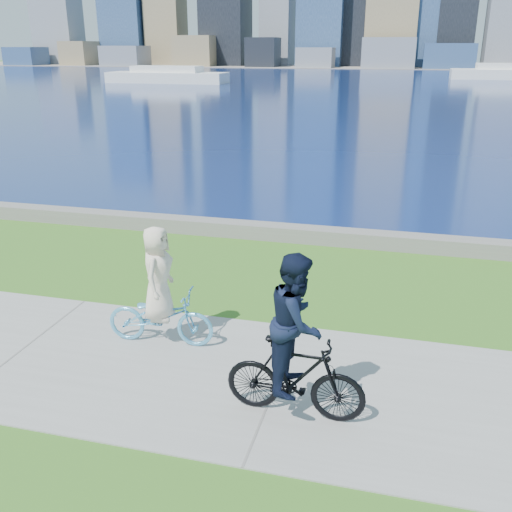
{
  "coord_description": "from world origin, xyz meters",
  "views": [
    {
      "loc": [
        5.43,
        -6.66,
        4.41
      ],
      "look_at": [
        3.18,
        2.02,
        1.1
      ],
      "focal_mm": 40.0,
      "sensor_mm": 36.0,
      "label": 1
    }
  ],
  "objects": [
    {
      "name": "ground",
      "position": [
        0.0,
        0.0,
        0.0
      ],
      "size": [
        320.0,
        320.0,
        0.0
      ],
      "primitive_type": "plane",
      "color": "#30631A",
      "rests_on": "ground"
    },
    {
      "name": "concrete_path",
      "position": [
        0.0,
        0.0,
        0.01
      ],
      "size": [
        80.0,
        3.5,
        0.02
      ],
      "primitive_type": "cube",
      "color": "gray",
      "rests_on": "ground"
    },
    {
      "name": "far_shore",
      "position": [
        0.0,
        130.0,
        0.06
      ],
      "size": [
        320.0,
        30.0,
        0.12
      ],
      "primitive_type": "cube",
      "color": "gray",
      "rests_on": "ground"
    },
    {
      "name": "ferry_far",
      "position": [
        18.88,
        82.76,
        0.89
      ],
      "size": [
        15.81,
        4.52,
        2.15
      ],
      "color": "white",
      "rests_on": "ground"
    },
    {
      "name": "cyclist_woman",
      "position": [
        1.99,
        0.68,
        0.73
      ],
      "size": [
        0.71,
        1.73,
        1.91
      ],
      "rotation": [
        0.0,
        0.0,
        1.64
      ],
      "color": "#61BEED",
      "rests_on": "ground"
    },
    {
      "name": "cyclist_man",
      "position": [
        4.37,
        -0.64,
        0.93
      ],
      "size": [
        0.67,
        1.78,
        2.17
      ],
      "rotation": [
        0.0,
        0.0,
        1.54
      ],
      "color": "black",
      "rests_on": "ground"
    },
    {
      "name": "seawall",
      "position": [
        0.0,
        6.2,
        0.17
      ],
      "size": [
        90.0,
        0.5,
        0.35
      ],
      "primitive_type": "cube",
      "color": "slate",
      "rests_on": "ground"
    },
    {
      "name": "ferry_near",
      "position": [
        -24.22,
        63.31,
        0.86
      ],
      "size": [
        15.16,
        4.33,
        2.06
      ],
      "color": "white",
      "rests_on": "ground"
    },
    {
      "name": "bay_water",
      "position": [
        0.0,
        72.0,
        0.0
      ],
      "size": [
        320.0,
        131.0,
        0.01
      ],
      "primitive_type": "cube",
      "color": "#0C1E52",
      "rests_on": "ground"
    }
  ]
}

